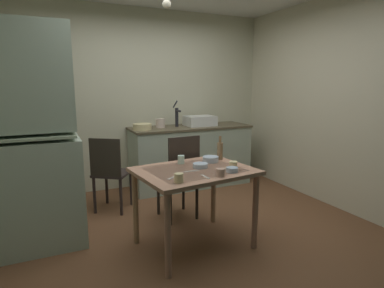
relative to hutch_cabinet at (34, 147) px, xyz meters
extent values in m
plane|color=brown|center=(1.50, -0.34, -0.98)|extent=(4.84, 4.84, 0.00)
cube|color=beige|center=(1.50, 1.47, 0.34)|extent=(3.94, 0.10, 2.64)
cube|color=beige|center=(3.47, -0.34, 0.34)|extent=(0.10, 3.63, 2.64)
cube|color=#A6B8A5|center=(0.00, 0.00, -0.46)|extent=(0.81, 0.58, 1.05)
cube|color=#A0B39D|center=(0.00, 0.00, 0.63)|extent=(0.74, 0.49, 0.97)
cube|color=#A7BC9D|center=(0.00, -0.03, 0.11)|extent=(0.72, 0.52, 0.02)
cube|color=#A6B8A5|center=(2.11, 1.10, -0.54)|extent=(1.81, 0.60, 0.90)
cube|color=brown|center=(2.11, 1.10, -0.07)|extent=(1.84, 0.63, 0.03)
sphere|color=#2D2823|center=(1.83, 0.79, -0.49)|extent=(0.02, 0.02, 0.02)
cube|color=silver|center=(2.26, 1.10, 0.02)|extent=(0.44, 0.34, 0.15)
cube|color=black|center=(2.26, 1.10, 0.09)|extent=(0.38, 0.28, 0.01)
cylinder|color=#232328|center=(1.90, 1.15, 0.08)|extent=(0.05, 0.05, 0.28)
cylinder|color=#232328|center=(1.90, 1.08, 0.18)|extent=(0.03, 0.12, 0.03)
cylinder|color=black|center=(1.90, 1.21, 0.27)|extent=(0.02, 0.16, 0.12)
cylinder|color=beige|center=(1.34, 1.05, -0.02)|extent=(0.26, 0.26, 0.08)
cylinder|color=beige|center=(1.63, 1.13, 0.01)|extent=(0.14, 0.14, 0.13)
cube|color=tan|center=(1.36, -0.64, -0.23)|extent=(1.14, 0.93, 0.04)
cube|color=silver|center=(1.36, -0.64, -0.22)|extent=(0.89, 0.73, 0.00)
cylinder|color=tan|center=(0.93, -1.04, -0.62)|extent=(0.06, 0.06, 0.73)
cylinder|color=#AD7660|center=(1.86, -0.92, -0.62)|extent=(0.06, 0.06, 0.73)
cylinder|color=tan|center=(0.85, -0.35, -0.62)|extent=(0.06, 0.06, 0.73)
cylinder|color=tan|center=(1.78, -0.24, -0.62)|extent=(0.06, 0.06, 0.73)
cube|color=#2C241D|center=(1.46, 0.06, -0.53)|extent=(0.43, 0.43, 0.03)
cube|color=#2F2721|center=(1.47, -0.12, -0.25)|extent=(0.38, 0.05, 0.53)
cylinder|color=#2C241D|center=(1.62, 0.25, -0.76)|extent=(0.04, 0.04, 0.44)
cylinder|color=#2C241D|center=(1.28, 0.22, -0.76)|extent=(0.04, 0.04, 0.44)
cylinder|color=#2C241D|center=(1.64, -0.09, -0.76)|extent=(0.04, 0.04, 0.44)
cylinder|color=#2C241D|center=(1.30, -0.12, -0.76)|extent=(0.04, 0.04, 0.44)
cube|color=#2E2523|center=(0.82, 0.62, -0.51)|extent=(0.56, 0.56, 0.03)
cube|color=#2D271F|center=(0.72, 0.47, -0.27)|extent=(0.33, 0.24, 0.45)
cylinder|color=#2E2523|center=(1.06, 0.66, -0.76)|extent=(0.04, 0.04, 0.45)
cylinder|color=#2E2523|center=(0.78, 0.86, -0.76)|extent=(0.04, 0.04, 0.45)
cylinder|color=#2E2523|center=(0.86, 0.38, -0.76)|extent=(0.04, 0.04, 0.45)
cylinder|color=#2E2523|center=(0.58, 0.58, -0.76)|extent=(0.04, 0.04, 0.45)
cylinder|color=#9EB2C6|center=(1.43, -0.60, -0.19)|extent=(0.14, 0.14, 0.04)
cylinder|color=#9EB2C6|center=(1.63, -0.44, -0.19)|extent=(0.16, 0.16, 0.06)
cylinder|color=#9EB2C6|center=(1.63, -0.87, -0.19)|extent=(0.11, 0.11, 0.04)
cylinder|color=beige|center=(1.72, -0.73, -0.18)|extent=(0.08, 0.08, 0.06)
cylinder|color=tan|center=(1.47, -0.94, -0.18)|extent=(0.08, 0.08, 0.07)
cylinder|color=beige|center=(1.07, -0.95, -0.18)|extent=(0.08, 0.08, 0.08)
cylinder|color=#ADD1C1|center=(1.32, -0.39, -0.17)|extent=(0.07, 0.07, 0.08)
cylinder|color=olive|center=(1.77, -0.38, -0.12)|extent=(0.06, 0.06, 0.18)
cylinder|color=olive|center=(1.77, -0.38, 0.00)|extent=(0.03, 0.03, 0.07)
cube|color=silver|center=(1.09, -0.80, -0.21)|extent=(0.16, 0.11, 0.00)
cube|color=beige|center=(1.30, -0.69, -0.21)|extent=(0.16, 0.02, 0.00)
cube|color=beige|center=(1.33, -0.91, -0.21)|extent=(0.03, 0.13, 0.00)
sphere|color=#F9EFCC|center=(1.22, -0.31, 1.30)|extent=(0.08, 0.08, 0.08)
camera|label=1|loc=(0.12, -3.28, 0.58)|focal=29.96mm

